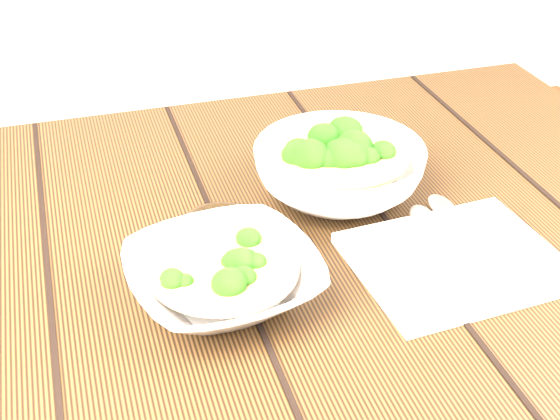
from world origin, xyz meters
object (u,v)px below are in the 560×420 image
Objects in this scene: table at (246,323)px; trivet at (220,228)px; soup_bowl_front at (224,277)px; napkin at (456,261)px; soup_bowl_back at (339,169)px.

trivet is at bearing 133.55° from table.
table is 12.30× the size of trivet.
soup_bowl_front is 0.11m from trivet.
napkin is at bearing -4.64° from soup_bowl_front.
table is at bearing -152.94° from soup_bowl_back.
soup_bowl_back reaches higher than table.
table is 5.36× the size of soup_bowl_front.
soup_bowl_back reaches higher than napkin.
soup_bowl_front is (-0.04, -0.09, 0.15)m from table.
soup_bowl_back is 0.20m from napkin.
soup_bowl_back is 1.19× the size of napkin.
soup_bowl_back is at bearing 27.06° from table.
trivet is 0.44× the size of napkin.
soup_bowl_back is 0.18m from trivet.
soup_bowl_back is at bearing 40.45° from soup_bowl_front.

